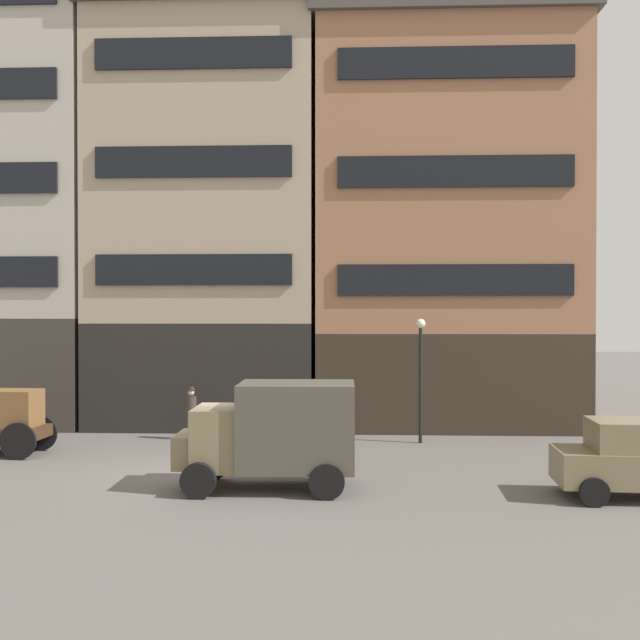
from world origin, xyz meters
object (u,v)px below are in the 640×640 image
(sedan_dark, at_px, (636,460))
(fire_hydrant_curbside, at_px, (319,427))
(delivery_truck_near, at_px, (273,431))
(pedestrian_officer, at_px, (191,411))
(streetlamp_curbside, at_px, (421,362))

(sedan_dark, distance_m, fire_hydrant_curbside, 10.77)
(fire_hydrant_curbside, bearing_deg, sedan_dark, -44.29)
(delivery_truck_near, distance_m, fire_hydrant_curbside, 7.09)
(delivery_truck_near, relative_size, fire_hydrant_curbside, 5.26)
(pedestrian_officer, bearing_deg, sedan_dark, -31.19)
(streetlamp_curbside, xyz_separation_m, fire_hydrant_curbside, (-3.38, 0.52, -2.24))
(sedan_dark, height_order, streetlamp_curbside, streetlamp_curbside)
(pedestrian_officer, xyz_separation_m, streetlamp_curbside, (7.74, -0.31, 1.69))
(sedan_dark, bearing_deg, pedestrian_officer, 148.81)
(streetlamp_curbside, bearing_deg, fire_hydrant_curbside, 171.20)
(sedan_dark, distance_m, streetlamp_curbside, 8.40)
(delivery_truck_near, height_order, pedestrian_officer, delivery_truck_near)
(pedestrian_officer, distance_m, fire_hydrant_curbside, 4.40)
(streetlamp_curbside, bearing_deg, pedestrian_officer, 177.69)
(sedan_dark, relative_size, pedestrian_officer, 2.11)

